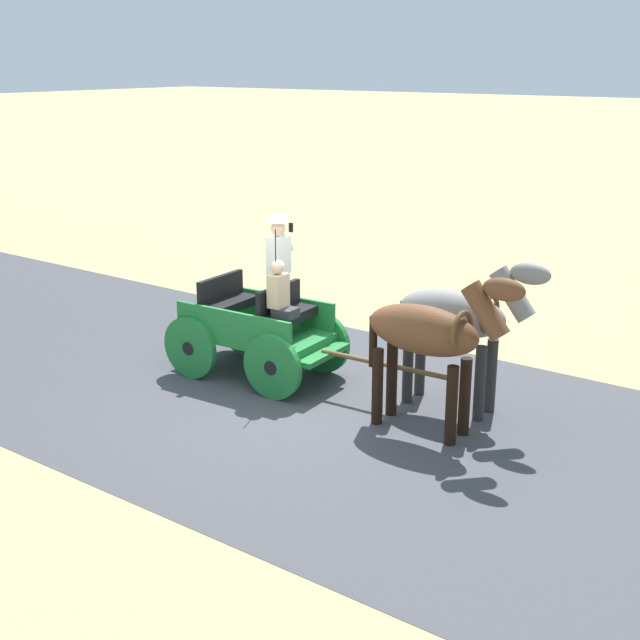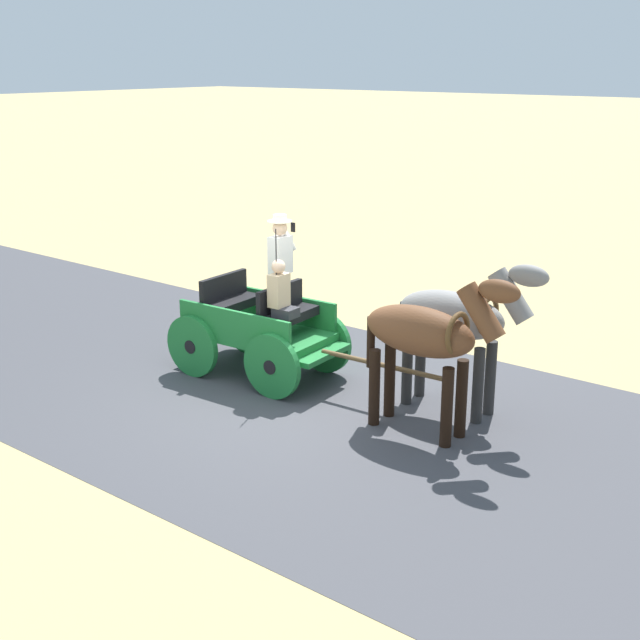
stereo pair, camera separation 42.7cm
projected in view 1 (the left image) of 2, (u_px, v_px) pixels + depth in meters
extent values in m
plane|color=tan|center=(284.00, 399.00, 12.12)|extent=(200.00, 200.00, 0.00)
cube|color=#424247|center=(284.00, 398.00, 12.12)|extent=(6.65, 160.00, 0.01)
cube|color=#1E7233|center=(256.00, 334.00, 12.86)|extent=(1.32, 2.26, 0.12)
cube|color=#1E7233|center=(278.00, 307.00, 13.24)|extent=(0.17, 2.09, 0.44)
cube|color=#1E7233|center=(232.00, 326.00, 12.32)|extent=(0.17, 2.09, 0.44)
cube|color=#1E7233|center=(324.00, 355.00, 12.26)|extent=(1.09, 0.30, 0.08)
cube|color=#1E7233|center=(197.00, 332.00, 13.54)|extent=(0.73, 0.24, 0.06)
cube|color=black|center=(289.00, 316.00, 12.44)|extent=(1.04, 0.42, 0.14)
cube|color=black|center=(278.00, 300.00, 12.47)|extent=(1.02, 0.14, 0.44)
cube|color=black|center=(230.00, 305.00, 13.01)|extent=(1.04, 0.42, 0.14)
cube|color=black|center=(221.00, 290.00, 13.04)|extent=(1.02, 0.14, 0.44)
cylinder|color=#1E7233|center=(322.00, 342.00, 13.04)|extent=(0.15, 0.96, 0.96)
cylinder|color=black|center=(322.00, 342.00, 13.04)|extent=(0.13, 0.22, 0.21)
cylinder|color=#1E7233|center=(272.00, 367.00, 12.00)|extent=(0.15, 0.96, 0.96)
cylinder|color=black|center=(272.00, 367.00, 12.00)|extent=(0.13, 0.22, 0.21)
cylinder|color=#1E7233|center=(243.00, 326.00, 13.84)|extent=(0.15, 0.96, 0.96)
cylinder|color=black|center=(243.00, 326.00, 13.84)|extent=(0.13, 0.22, 0.21)
cylinder|color=#1E7233|center=(190.00, 348.00, 12.80)|extent=(0.15, 0.96, 0.96)
cylinder|color=black|center=(190.00, 348.00, 12.80)|extent=(0.13, 0.22, 0.21)
cylinder|color=brown|center=(383.00, 364.00, 11.74)|extent=(0.18, 2.00, 0.07)
cylinder|color=black|center=(276.00, 274.00, 11.99)|extent=(0.02, 0.02, 1.30)
cylinder|color=#2D2D33|center=(279.00, 303.00, 12.66)|extent=(0.22, 0.22, 0.90)
cube|color=silver|center=(279.00, 255.00, 12.44)|extent=(0.35, 0.24, 0.56)
sphere|color=beige|center=(278.00, 228.00, 12.33)|extent=(0.22, 0.22, 0.22)
cylinder|color=beige|center=(278.00, 222.00, 12.30)|extent=(0.36, 0.36, 0.01)
cylinder|color=beige|center=(278.00, 218.00, 12.28)|extent=(0.20, 0.20, 0.10)
cylinder|color=silver|center=(288.00, 241.00, 12.52)|extent=(0.26, 0.09, 0.32)
cube|color=black|center=(291.00, 227.00, 12.49)|extent=(0.02, 0.07, 0.14)
cube|color=#2D2D33|center=(285.00, 313.00, 12.13)|extent=(0.30, 0.33, 0.14)
cube|color=tan|center=(278.00, 291.00, 12.10)|extent=(0.31, 0.22, 0.48)
sphere|color=beige|center=(278.00, 267.00, 12.00)|extent=(0.20, 0.20, 0.20)
ellipsoid|color=gray|center=(452.00, 313.00, 11.45)|extent=(0.59, 1.57, 0.64)
cylinder|color=#272726|center=(491.00, 376.00, 11.55)|extent=(0.15, 0.15, 1.05)
cylinder|color=#272726|center=(480.00, 384.00, 11.26)|extent=(0.15, 0.15, 1.05)
cylinder|color=#272726|center=(420.00, 360.00, 12.14)|extent=(0.15, 0.15, 1.05)
cylinder|color=#272726|center=(408.00, 367.00, 11.85)|extent=(0.15, 0.15, 1.05)
cylinder|color=gray|center=(512.00, 294.00, 10.87)|extent=(0.27, 0.65, 0.73)
ellipsoid|color=gray|center=(531.00, 274.00, 10.66)|extent=(0.23, 0.54, 0.28)
cube|color=#272726|center=(511.00, 291.00, 10.87)|extent=(0.07, 0.50, 0.56)
cylinder|color=#272726|center=(403.00, 325.00, 11.94)|extent=(0.11, 0.11, 0.70)
torus|color=brown|center=(490.00, 314.00, 11.13)|extent=(0.55, 0.08, 0.55)
ellipsoid|color=brown|center=(423.00, 330.00, 10.74)|extent=(0.56, 1.56, 0.64)
cylinder|color=black|center=(465.00, 397.00, 10.83)|extent=(0.15, 0.15, 1.05)
cylinder|color=black|center=(451.00, 406.00, 10.55)|extent=(0.15, 0.15, 1.05)
cylinder|color=black|center=(392.00, 379.00, 11.44)|extent=(0.15, 0.15, 1.05)
cylinder|color=black|center=(377.00, 387.00, 11.16)|extent=(0.15, 0.15, 1.05)
cylinder|color=brown|center=(485.00, 311.00, 10.15)|extent=(0.26, 0.65, 0.73)
ellipsoid|color=brown|center=(504.00, 289.00, 9.94)|extent=(0.22, 0.54, 0.28)
cube|color=black|center=(484.00, 308.00, 10.15)|extent=(0.06, 0.50, 0.56)
cylinder|color=black|center=(373.00, 341.00, 11.25)|extent=(0.11, 0.11, 0.70)
torus|color=brown|center=(462.00, 332.00, 10.41)|extent=(0.55, 0.07, 0.55)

